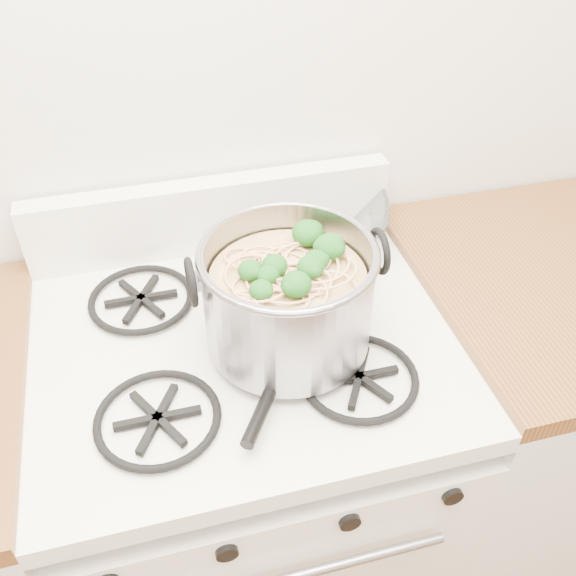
# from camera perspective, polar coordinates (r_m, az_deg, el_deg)

# --- Properties ---
(gas_range) EXTENTS (0.76, 0.66, 0.92)m
(gas_range) POSITION_cam_1_polar(r_m,az_deg,el_deg) (1.54, -3.16, -17.07)
(gas_range) COLOR white
(gas_range) RESTS_ON ground
(counter_left) EXTENTS (0.25, 0.65, 0.92)m
(counter_left) POSITION_cam_1_polar(r_m,az_deg,el_deg) (1.56, -22.78, -19.28)
(counter_left) COLOR silver
(counter_left) RESTS_ON ground
(stock_pot) EXTENTS (0.33, 0.30, 0.20)m
(stock_pot) POSITION_cam_1_polar(r_m,az_deg,el_deg) (1.09, -0.00, -0.90)
(stock_pot) COLOR gray
(stock_pot) RESTS_ON gas_range
(spatula) EXTENTS (0.41, 0.42, 0.02)m
(spatula) POSITION_cam_1_polar(r_m,az_deg,el_deg) (1.14, 0.75, -3.90)
(spatula) COLOR black
(spatula) RESTS_ON gas_range
(glass_bowl) EXTENTS (0.16, 0.16, 0.03)m
(glass_bowl) POSITION_cam_1_polar(r_m,az_deg,el_deg) (1.40, 2.32, 5.83)
(glass_bowl) COLOR white
(glass_bowl) RESTS_ON gas_range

